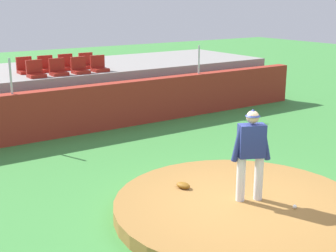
# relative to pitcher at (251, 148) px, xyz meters

# --- Properties ---
(ground_plane) EXTENTS (60.00, 60.00, 0.00)m
(ground_plane) POSITION_rel_pitcher_xyz_m (-0.19, 0.04, -1.24)
(ground_plane) COLOR #3C863A
(pitchers_mound) EXTENTS (4.61, 4.61, 0.25)m
(pitchers_mound) POSITION_rel_pitcher_xyz_m (-0.19, 0.04, -1.12)
(pitchers_mound) COLOR olive
(pitchers_mound) RESTS_ON ground_plane
(pitcher) EXTENTS (0.71, 0.42, 1.71)m
(pitcher) POSITION_rel_pitcher_xyz_m (0.00, 0.00, 0.00)
(pitcher) COLOR silver
(pitcher) RESTS_ON pitchers_mound
(baseball) EXTENTS (0.07, 0.07, 0.07)m
(baseball) POSITION_rel_pitcher_xyz_m (0.40, -0.73, -0.95)
(baseball) COLOR white
(baseball) RESTS_ON pitchers_mound
(fielding_glove) EXTENTS (0.27, 0.34, 0.11)m
(fielding_glove) POSITION_rel_pitcher_xyz_m (-0.67, 1.13, -0.94)
(fielding_glove) COLOR brown
(fielding_glove) RESTS_ON pitchers_mound
(brick_barrier) EXTENTS (16.56, 0.40, 1.38)m
(brick_barrier) POSITION_rel_pitcher_xyz_m (-0.19, 6.73, -0.55)
(brick_barrier) COLOR maroon
(brick_barrier) RESTS_ON ground_plane
(fence_post_left) EXTENTS (0.06, 0.06, 0.95)m
(fence_post_left) POSITION_rel_pitcher_xyz_m (-2.26, 6.73, 0.61)
(fence_post_left) COLOR silver
(fence_post_left) RESTS_ON brick_barrier
(fence_post_right) EXTENTS (0.06, 0.06, 0.95)m
(fence_post_right) POSITION_rel_pitcher_xyz_m (3.99, 6.73, 0.61)
(fence_post_right) COLOR silver
(fence_post_right) RESTS_ON brick_barrier
(bleacher_platform) EXTENTS (15.76, 4.22, 1.59)m
(bleacher_platform) POSITION_rel_pitcher_xyz_m (-0.19, 9.44, -0.45)
(bleacher_platform) COLOR gray
(bleacher_platform) RESTS_ON ground_plane
(stadium_chair_0) EXTENTS (0.48, 0.44, 0.50)m
(stadium_chair_0) POSITION_rel_pitcher_xyz_m (-1.21, 7.85, 0.50)
(stadium_chair_0) COLOR maroon
(stadium_chair_0) RESTS_ON bleacher_platform
(stadium_chair_1) EXTENTS (0.48, 0.44, 0.50)m
(stadium_chair_1) POSITION_rel_pitcher_xyz_m (-0.52, 7.84, 0.50)
(stadium_chair_1) COLOR maroon
(stadium_chair_1) RESTS_ON bleacher_platform
(stadium_chair_2) EXTENTS (0.48, 0.44, 0.50)m
(stadium_chair_2) POSITION_rel_pitcher_xyz_m (0.18, 7.83, 0.50)
(stadium_chair_2) COLOR maroon
(stadium_chair_2) RESTS_ON bleacher_platform
(stadium_chair_3) EXTENTS (0.48, 0.44, 0.50)m
(stadium_chair_3) POSITION_rel_pitcher_xyz_m (0.86, 7.87, 0.50)
(stadium_chair_3) COLOR maroon
(stadium_chair_3) RESTS_ON bleacher_platform
(stadium_chair_4) EXTENTS (0.48, 0.44, 0.50)m
(stadium_chair_4) POSITION_rel_pitcher_xyz_m (-1.22, 8.78, 0.50)
(stadium_chair_4) COLOR maroon
(stadium_chair_4) RESTS_ON bleacher_platform
(stadium_chair_5) EXTENTS (0.48, 0.44, 0.50)m
(stadium_chair_5) POSITION_rel_pitcher_xyz_m (-0.55, 8.75, 0.50)
(stadium_chair_5) COLOR maroon
(stadium_chair_5) RESTS_ON bleacher_platform
(stadium_chair_6) EXTENTS (0.48, 0.44, 0.50)m
(stadium_chair_6) POSITION_rel_pitcher_xyz_m (0.15, 8.78, 0.50)
(stadium_chair_6) COLOR maroon
(stadium_chair_6) RESTS_ON bleacher_platform
(stadium_chair_7) EXTENTS (0.48, 0.44, 0.50)m
(stadium_chair_7) POSITION_rel_pitcher_xyz_m (0.86, 8.77, 0.50)
(stadium_chair_7) COLOR maroon
(stadium_chair_7) RESTS_ON bleacher_platform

